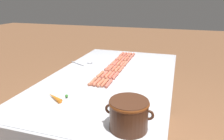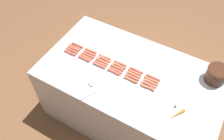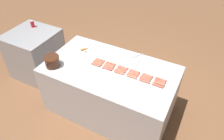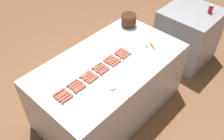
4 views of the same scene
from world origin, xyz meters
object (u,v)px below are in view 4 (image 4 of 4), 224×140
object	(u,v)px
hot_dog_29	(127,56)
hot_dog_10	(110,59)
hot_dog_5	(118,51)
hot_dog_15	(101,69)
hot_dog_14	(89,77)
hot_dog_13	(77,86)
hot_dog_20	(91,78)
serving_spoon	(117,89)
soda_can	(211,9)
hot_dog_0	(59,92)
hot_dog_8	(87,75)
hot_dog_7	(75,84)
hot_dog_18	(65,97)
hot_dog_4	(108,58)
hot_dog_12	(62,96)
hot_dog_2	(85,74)
hot_dog_24	(67,99)
hot_dog_9	(99,67)
hot_dog_3	(96,66)
hot_dog_6	(61,94)
hot_dog_22	(114,62)
hot_dog_25	(80,89)
hot_dog_1	(72,83)
hot_dog_26	(93,80)
carrot	(153,47)
hot_dog_28	(117,63)
hot_dog_21	(103,70)
hot_dog_16	(112,60)
hot_dog_19	(79,88)
hot_dog_11	(120,52)
hot_dog_17	(122,53)
hot_dog_23	(124,54)

from	to	relation	value
hot_dog_29	hot_dog_10	bearing A→B (deg)	-118.31
hot_dog_5	hot_dog_15	xyz separation A→B (m)	(0.07, -0.39, 0.00)
hot_dog_5	hot_dog_14	world-z (taller)	same
hot_dog_13	hot_dog_20	distance (m)	0.19
serving_spoon	soda_can	bearing A→B (deg)	90.05
hot_dog_0	hot_dog_8	xyz separation A→B (m)	(0.03, 0.38, 0.00)
hot_dog_7	hot_dog_18	bearing A→B (deg)	-70.76
hot_dog_4	hot_dog_12	distance (m)	0.76
hot_dog_2	hot_dog_24	world-z (taller)	same
hot_dog_9	hot_dog_3	bearing A→B (deg)	-168.17
hot_dog_6	hot_dog_18	world-z (taller)	same
hot_dog_22	hot_dog_25	distance (m)	0.58
hot_dog_5	hot_dog_10	distance (m)	0.20
hot_dog_7	hot_dog_20	world-z (taller)	same
hot_dog_1	hot_dog_26	world-z (taller)	same
hot_dog_24	carrot	bearing A→B (deg)	83.99
hot_dog_9	hot_dog_28	xyz separation A→B (m)	(0.11, 0.19, 0.00)
hot_dog_0	hot_dog_14	distance (m)	0.38
hot_dog_6	hot_dog_21	world-z (taller)	same
hot_dog_29	carrot	distance (m)	0.38
hot_dog_5	hot_dog_16	bearing A→B (deg)	-70.08
hot_dog_3	hot_dog_26	world-z (taller)	same
hot_dog_3	hot_dog_28	world-z (taller)	same
hot_dog_19	hot_dog_29	size ratio (longest dim) A/B	1.00
hot_dog_2	hot_dog_8	world-z (taller)	same
hot_dog_2	hot_dog_6	world-z (taller)	same
hot_dog_22	hot_dog_28	bearing A→B (deg)	-1.08
hot_dog_14	hot_dog_25	bearing A→B (deg)	-70.71
serving_spoon	hot_dog_2	bearing A→B (deg)	-168.61
hot_dog_19	hot_dog_12	bearing A→B (deg)	-100.88
hot_dog_8	hot_dog_21	xyz separation A→B (m)	(0.07, 0.19, 0.00)
hot_dog_10	hot_dog_11	size ratio (longest dim) A/B	1.00
hot_dog_2	hot_dog_15	bearing A→B (deg)	70.88
hot_dog_14	hot_dog_20	bearing A→B (deg)	8.00
hot_dog_16	hot_dog_17	bearing A→B (deg)	89.77
hot_dog_10	serving_spoon	world-z (taller)	hot_dog_10
hot_dog_15	hot_dog_22	xyz separation A→B (m)	(0.03, 0.20, 0.00)
hot_dog_16	hot_dog_6	bearing A→B (deg)	-92.26
hot_dog_12	serving_spoon	bearing A→B (deg)	52.75
hot_dog_2	hot_dog_3	size ratio (longest dim) A/B	1.00
hot_dog_26	hot_dog_8	bearing A→B (deg)	178.58
hot_dog_25	hot_dog_28	xyz separation A→B (m)	(0.00, 0.57, 0.00)
hot_dog_16	hot_dog_29	xyz separation A→B (m)	(0.07, 0.19, 0.00)
hot_dog_8	hot_dog_1	bearing A→B (deg)	-99.29
hot_dog_8	hot_dog_23	world-z (taller)	same
hot_dog_11	hot_dog_16	distance (m)	0.19
hot_dog_10	hot_dog_19	bearing A→B (deg)	-82.75
hot_dog_6	hot_dog_7	bearing A→B (deg)	90.24
hot_dog_8	hot_dog_19	distance (m)	0.21
hot_dog_26	hot_dog_29	distance (m)	0.57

